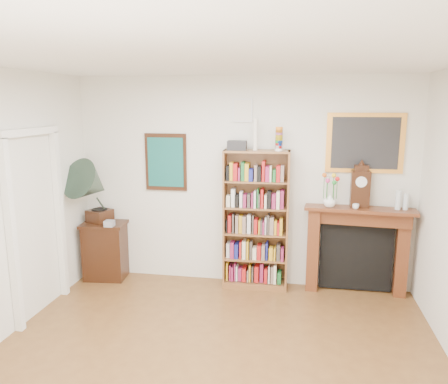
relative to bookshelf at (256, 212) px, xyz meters
name	(u,v)px	position (x,y,z in m)	size (l,w,h in m)	color
room	(200,238)	(-0.21, -2.33, 0.36)	(4.51, 5.01, 2.81)	brown
door_casing	(36,208)	(-2.41, -1.13, 0.23)	(0.08, 1.02, 2.17)	white
teal_poster	(166,162)	(-1.26, 0.15, 0.62)	(0.58, 0.04, 0.78)	black
small_picture	(242,110)	(-0.21, 0.15, 1.32)	(0.26, 0.04, 0.30)	white
gilt_painting	(365,143)	(1.34, 0.15, 0.92)	(0.95, 0.04, 0.75)	gold
bookshelf	(256,212)	(0.00, 0.00, 0.00)	(0.86, 0.33, 2.13)	brown
side_cabinet	(105,250)	(-2.11, -0.06, -0.63)	(0.59, 0.43, 0.81)	black
fireplace	(357,242)	(1.31, 0.07, -0.36)	(1.38, 0.44, 1.15)	#532213
gramophone	(93,187)	(-2.18, -0.18, 0.30)	(0.77, 0.86, 0.93)	black
cd_stack	(109,223)	(-1.96, -0.22, -0.18)	(0.12, 0.12, 0.08)	#B5B4C1
mantel_clock	(360,187)	(1.31, 0.05, 0.37)	(0.23, 0.14, 0.54)	black
flower_vase	(330,200)	(0.94, 0.00, 0.20)	(0.16, 0.16, 0.17)	white
teacup	(356,206)	(1.25, -0.06, 0.15)	(0.08, 0.08, 0.06)	white
bottle_left	(398,200)	(1.76, 0.00, 0.23)	(0.07, 0.07, 0.24)	silver
bottle_right	(406,202)	(1.85, 0.01, 0.21)	(0.06, 0.06, 0.20)	silver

